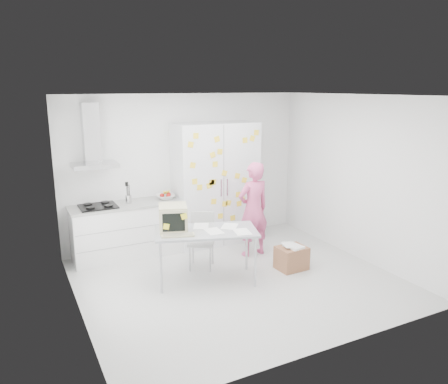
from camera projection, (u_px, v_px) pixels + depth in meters
name	position (u px, v px, depth m)	size (l,w,h in m)	color
floor	(237.00, 281.00, 6.52)	(4.50, 4.00, 0.02)	silver
walls	(216.00, 183.00, 6.83)	(4.52, 4.01, 2.70)	white
ceiling	(239.00, 95.00, 5.88)	(4.50, 4.00, 0.02)	white
counter_run	(127.00, 229.00, 7.36)	(1.84, 0.63, 1.28)	white
range_hood	(92.00, 142.00, 6.93)	(0.70, 0.48, 1.01)	silver
tall_cabinet	(216.00, 184.00, 7.91)	(1.50, 0.68, 2.20)	silver
person	(253.00, 209.00, 7.33)	(0.59, 0.39, 1.61)	#D55286
desk	(185.00, 224.00, 6.29)	(1.62, 1.15, 1.16)	#A0A4AA
chair	(202.00, 237.00, 6.93)	(0.54, 0.54, 0.88)	#ADAEAC
cardboard_box	(292.00, 258.00, 6.89)	(0.47, 0.38, 0.40)	#946140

